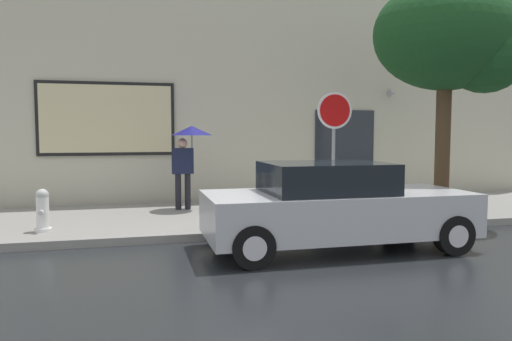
% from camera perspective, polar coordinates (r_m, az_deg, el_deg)
% --- Properties ---
extents(ground_plane, '(60.00, 60.00, 0.00)m').
position_cam_1_polar(ground_plane, '(8.02, 3.66, -9.54)').
color(ground_plane, black).
extents(sidewalk, '(20.00, 4.00, 0.15)m').
position_cam_1_polar(sidewalk, '(10.84, -1.17, -5.46)').
color(sidewalk, gray).
rests_on(sidewalk, ground).
extents(building_facade, '(20.00, 0.67, 7.00)m').
position_cam_1_polar(building_facade, '(13.21, -3.73, 11.15)').
color(building_facade, beige).
rests_on(building_facade, ground).
extents(parked_car, '(4.40, 1.89, 1.46)m').
position_cam_1_polar(parked_car, '(8.11, 9.35, -4.28)').
color(parked_car, '#B7BABF').
rests_on(parked_car, ground).
extents(fire_hydrant, '(0.30, 0.44, 0.78)m').
position_cam_1_polar(fire_hydrant, '(9.58, -24.04, -4.37)').
color(fire_hydrant, white).
rests_on(fire_hydrant, sidewalk).
extents(pedestrian_with_umbrella, '(0.97, 0.97, 1.96)m').
position_cam_1_polar(pedestrian_with_umbrella, '(11.34, -8.02, 3.18)').
color(pedestrian_with_umbrella, black).
rests_on(pedestrian_with_umbrella, sidewalk).
extents(street_tree, '(3.11, 2.64, 5.03)m').
position_cam_1_polar(street_tree, '(11.25, 22.49, 14.20)').
color(street_tree, '#4C3823').
rests_on(street_tree, sidewalk).
extents(stop_sign, '(0.76, 0.10, 2.64)m').
position_cam_1_polar(stop_sign, '(10.10, 9.29, 4.82)').
color(stop_sign, gray).
rests_on(stop_sign, sidewalk).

